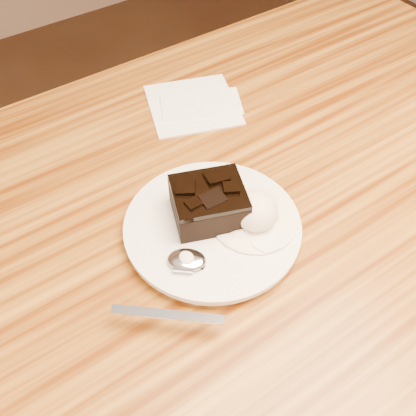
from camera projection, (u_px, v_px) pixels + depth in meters
floor at (237, 396)px, 1.25m from camera, size 4.00×4.00×0.00m
dining_table at (245, 326)px, 0.97m from camera, size 1.20×0.80×0.75m
plate at (212, 228)px, 0.63m from camera, size 0.23×0.23×0.02m
brownie at (209, 205)px, 0.62m from camera, size 0.11×0.10×0.04m
ice_cream_scoop at (255, 211)px, 0.62m from camera, size 0.06×0.06×0.05m
melt_puddle at (254, 220)px, 0.63m from camera, size 0.11×0.11×0.00m
spoon at (187, 260)px, 0.58m from camera, size 0.16×0.15×0.01m
napkin at (193, 104)px, 0.81m from camera, size 0.18×0.18×0.01m
crumb_a at (202, 267)px, 0.58m from camera, size 0.01×0.01×0.00m
crumb_b at (243, 202)px, 0.65m from camera, size 0.01×0.01×0.00m
crumb_c at (237, 243)px, 0.61m from camera, size 0.01×0.01×0.00m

